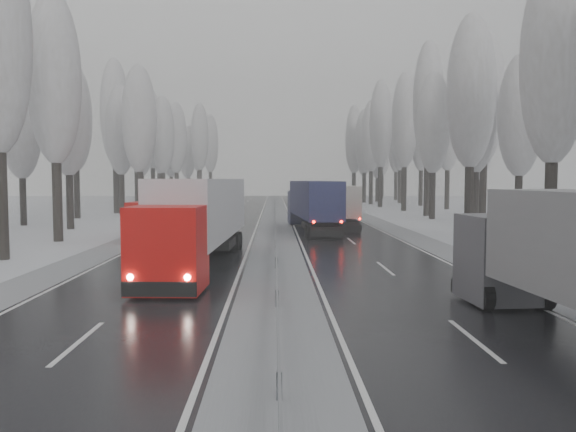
{
  "coord_description": "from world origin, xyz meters",
  "views": [
    {
      "loc": [
        -0.09,
        -14.64,
        4.32
      ],
      "look_at": [
        0.7,
        17.54,
        2.2
      ],
      "focal_mm": 35.0,
      "sensor_mm": 36.0,
      "label": 1
    }
  ],
  "objects_px": {
    "truck_blue_box": "(312,202)",
    "truck_cream_box": "(335,202)",
    "box_truck_distant": "(306,196)",
    "truck_red_red": "(171,207)",
    "truck_red_white": "(200,216)"
  },
  "relations": [
    {
      "from": "truck_blue_box",
      "to": "box_truck_distant",
      "type": "relative_size",
      "value": 1.91
    },
    {
      "from": "truck_red_white",
      "to": "truck_red_red",
      "type": "relative_size",
      "value": 1.19
    },
    {
      "from": "truck_red_red",
      "to": "truck_blue_box",
      "type": "bearing_deg",
      "value": 13.79
    },
    {
      "from": "truck_blue_box",
      "to": "box_truck_distant",
      "type": "height_order",
      "value": "truck_blue_box"
    },
    {
      "from": "box_truck_distant",
      "to": "truck_red_red",
      "type": "xyz_separation_m",
      "value": [
        -13.22,
        -46.36,
        0.54
      ]
    },
    {
      "from": "truck_blue_box",
      "to": "truck_cream_box",
      "type": "xyz_separation_m",
      "value": [
        2.48,
        4.89,
        -0.24
      ]
    },
    {
      "from": "truck_cream_box",
      "to": "box_truck_distant",
      "type": "bearing_deg",
      "value": 89.36
    },
    {
      "from": "truck_blue_box",
      "to": "truck_cream_box",
      "type": "distance_m",
      "value": 5.48
    },
    {
      "from": "truck_blue_box",
      "to": "truck_cream_box",
      "type": "bearing_deg",
      "value": 58.98
    },
    {
      "from": "box_truck_distant",
      "to": "truck_red_red",
      "type": "distance_m",
      "value": 48.21
    },
    {
      "from": "box_truck_distant",
      "to": "truck_cream_box",
      "type": "bearing_deg",
      "value": -95.87
    },
    {
      "from": "truck_blue_box",
      "to": "truck_cream_box",
      "type": "relative_size",
      "value": 1.11
    },
    {
      "from": "truck_cream_box",
      "to": "box_truck_distant",
      "type": "relative_size",
      "value": 1.71
    },
    {
      "from": "box_truck_distant",
      "to": "truck_red_red",
      "type": "bearing_deg",
      "value": -112.5
    },
    {
      "from": "box_truck_distant",
      "to": "truck_red_white",
      "type": "xyz_separation_m",
      "value": [
        -8.75,
        -63.07,
        0.94
      ]
    }
  ]
}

